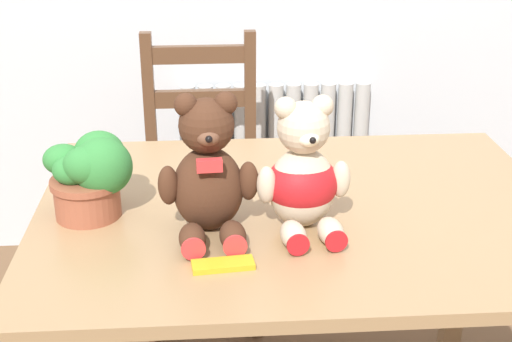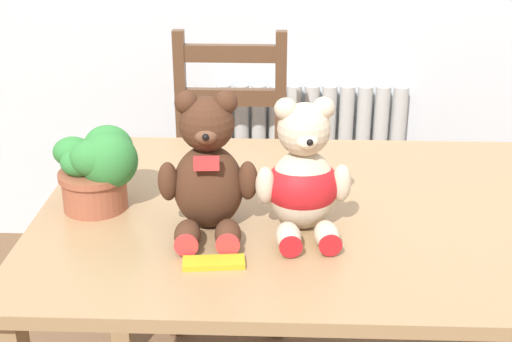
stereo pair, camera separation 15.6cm
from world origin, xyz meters
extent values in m
cylinder|color=beige|center=(-0.29, 1.69, 0.36)|extent=(0.06, 0.06, 0.72)
cylinder|color=beige|center=(-0.22, 1.69, 0.36)|extent=(0.06, 0.06, 0.72)
cylinder|color=beige|center=(-0.15, 1.69, 0.36)|extent=(0.06, 0.06, 0.72)
cylinder|color=beige|center=(-0.08, 1.69, 0.36)|extent=(0.06, 0.06, 0.72)
cylinder|color=beige|center=(-0.01, 1.69, 0.36)|extent=(0.06, 0.06, 0.72)
cylinder|color=beige|center=(0.06, 1.69, 0.36)|extent=(0.06, 0.06, 0.72)
cylinder|color=beige|center=(0.13, 1.69, 0.36)|extent=(0.06, 0.06, 0.72)
cylinder|color=beige|center=(0.20, 1.69, 0.36)|extent=(0.06, 0.06, 0.72)
cylinder|color=beige|center=(0.27, 1.69, 0.36)|extent=(0.06, 0.06, 0.72)
cylinder|color=beige|center=(0.35, 1.69, 0.36)|extent=(0.06, 0.06, 0.72)
cylinder|color=beige|center=(0.42, 1.69, 0.36)|extent=(0.06, 0.06, 0.72)
cube|color=beige|center=(0.06, 1.69, 0.02)|extent=(0.78, 0.10, 0.04)
cube|color=#9E7A51|center=(0.00, 0.47, 0.76)|extent=(1.26, 0.93, 0.03)
cube|color=#9E7A51|center=(-0.58, 0.88, 0.37)|extent=(0.06, 0.06, 0.75)
cube|color=#9E7A51|center=(0.58, 0.88, 0.37)|extent=(0.06, 0.06, 0.75)
cube|color=brown|center=(-0.24, 1.20, 0.46)|extent=(0.40, 0.39, 0.03)
cube|color=brown|center=(-0.06, 1.03, 0.22)|extent=(0.04, 0.04, 0.44)
cube|color=brown|center=(-0.42, 1.03, 0.22)|extent=(0.04, 0.04, 0.44)
cube|color=brown|center=(-0.06, 1.38, 0.50)|extent=(0.04, 0.04, 1.01)
cube|color=brown|center=(-0.42, 1.38, 0.50)|extent=(0.04, 0.04, 1.01)
cube|color=brown|center=(-0.24, 1.38, 0.93)|extent=(0.32, 0.03, 0.06)
cube|color=brown|center=(-0.24, 1.38, 0.77)|extent=(0.32, 0.03, 0.06)
ellipsoid|color=#472819|center=(-0.22, 0.37, 0.87)|extent=(0.16, 0.14, 0.19)
sphere|color=#472819|center=(-0.22, 0.37, 1.02)|extent=(0.12, 0.12, 0.12)
sphere|color=#472819|center=(-0.18, 0.37, 1.07)|extent=(0.05, 0.05, 0.05)
sphere|color=#472819|center=(-0.26, 0.37, 1.07)|extent=(0.05, 0.05, 0.05)
ellipsoid|color=brown|center=(-0.22, 0.33, 1.01)|extent=(0.05, 0.05, 0.04)
sphere|color=black|center=(-0.21, 0.31, 1.01)|extent=(0.02, 0.02, 0.02)
ellipsoid|color=#472819|center=(-0.13, 0.36, 0.89)|extent=(0.05, 0.05, 0.09)
ellipsoid|color=#472819|center=(-0.30, 0.35, 0.89)|extent=(0.05, 0.05, 0.09)
ellipsoid|color=#472819|center=(-0.17, 0.27, 0.80)|extent=(0.06, 0.10, 0.06)
cylinder|color=red|center=(-0.17, 0.23, 0.80)|extent=(0.05, 0.01, 0.05)
ellipsoid|color=#472819|center=(-0.26, 0.27, 0.80)|extent=(0.06, 0.10, 0.06)
cylinder|color=red|center=(-0.25, 0.22, 0.80)|extent=(0.05, 0.01, 0.05)
cube|color=red|center=(-0.21, 0.31, 0.95)|extent=(0.06, 0.02, 0.03)
ellipsoid|color=beige|center=(-0.01, 0.37, 0.87)|extent=(0.16, 0.14, 0.18)
sphere|color=beige|center=(-0.01, 0.37, 1.01)|extent=(0.12, 0.12, 0.12)
sphere|color=beige|center=(0.03, 0.38, 1.06)|extent=(0.05, 0.05, 0.05)
sphere|color=beige|center=(-0.05, 0.37, 1.06)|extent=(0.05, 0.05, 0.05)
ellipsoid|color=white|center=(-0.01, 0.33, 1.00)|extent=(0.05, 0.05, 0.04)
sphere|color=black|center=(0.00, 0.31, 1.00)|extent=(0.01, 0.01, 0.01)
ellipsoid|color=beige|center=(0.07, 0.37, 0.89)|extent=(0.05, 0.05, 0.09)
ellipsoid|color=beige|center=(-0.09, 0.35, 0.89)|extent=(0.05, 0.05, 0.09)
ellipsoid|color=beige|center=(0.04, 0.28, 0.80)|extent=(0.07, 0.10, 0.05)
cylinder|color=red|center=(0.05, 0.24, 0.80)|extent=(0.05, 0.01, 0.05)
ellipsoid|color=beige|center=(-0.04, 0.27, 0.80)|extent=(0.07, 0.10, 0.05)
cylinder|color=red|center=(-0.04, 0.23, 0.80)|extent=(0.05, 0.01, 0.05)
ellipsoid|color=red|center=(-0.01, 0.37, 0.88)|extent=(0.18, 0.16, 0.13)
cylinder|color=#9E5138|center=(-0.50, 0.45, 0.82)|extent=(0.15, 0.15, 0.09)
cylinder|color=#9E5138|center=(-0.50, 0.45, 0.86)|extent=(0.16, 0.16, 0.02)
ellipsoid|color=#337F38|center=(-0.46, 0.44, 0.90)|extent=(0.14, 0.12, 0.13)
ellipsoid|color=#337F38|center=(-0.47, 0.50, 0.91)|extent=(0.12, 0.10, 0.11)
ellipsoid|color=#337F38|center=(-0.55, 0.48, 0.91)|extent=(0.09, 0.08, 0.07)
ellipsoid|color=#337F38|center=(-0.53, 0.44, 0.90)|extent=(0.09, 0.08, 0.07)
ellipsoid|color=#337F38|center=(-0.49, 0.43, 0.91)|extent=(0.11, 0.09, 0.09)
cube|color=gold|center=(-0.19, 0.19, 0.78)|extent=(0.13, 0.06, 0.01)
camera|label=1|loc=(-0.21, -1.06, 1.53)|focal=50.00mm
camera|label=2|loc=(-0.06, -1.06, 1.53)|focal=50.00mm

